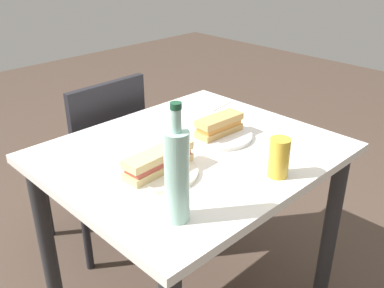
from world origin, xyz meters
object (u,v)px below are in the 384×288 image
at_px(baguette_sandwich_near, 219,125).
at_px(water_bottle, 177,175).
at_px(chair_far, 101,154).
at_px(baguette_sandwich_far, 159,160).
at_px(plate_near, 219,135).
at_px(beer_glass, 279,158).
at_px(knife_far, 145,165).
at_px(dining_table, 192,181).
at_px(knife_near, 207,129).
at_px(plate_far, 159,172).

height_order(baguette_sandwich_near, water_bottle, water_bottle).
xyz_separation_m(chair_far, baguette_sandwich_far, (-0.20, -0.66, 0.30)).
xyz_separation_m(plate_near, beer_glass, (-0.08, -0.32, 0.06)).
height_order(plate_near, baguette_sandwich_near, baguette_sandwich_near).
xyz_separation_m(knife_far, beer_glass, (0.27, -0.32, 0.05)).
distance_m(knife_far, water_bottle, 0.31).
height_order(plate_near, water_bottle, water_bottle).
bearing_deg(water_bottle, baguette_sandwich_far, 60.91).
height_order(dining_table, baguette_sandwich_far, baguette_sandwich_far).
distance_m(knife_near, beer_glass, 0.38).
relative_size(knife_far, beer_glass, 1.39).
height_order(knife_near, baguette_sandwich_far, baguette_sandwich_far).
bearing_deg(baguette_sandwich_near, water_bottle, -149.66).
xyz_separation_m(baguette_sandwich_near, beer_glass, (-0.08, -0.32, 0.01)).
bearing_deg(dining_table, baguette_sandwich_near, -0.23).
distance_m(knife_far, beer_glass, 0.42).
height_order(plate_far, beer_glass, beer_glass).
distance_m(plate_far, baguette_sandwich_far, 0.04).
bearing_deg(plate_near, plate_far, -171.06).
bearing_deg(baguette_sandwich_far, knife_near, 17.92).
height_order(baguette_sandwich_near, beer_glass, beer_glass).
bearing_deg(baguette_sandwich_near, chair_far, 102.65).
relative_size(baguette_sandwich_far, beer_glass, 1.96).
xyz_separation_m(dining_table, knife_near, (0.13, 0.05, 0.15)).
xyz_separation_m(chair_far, plate_far, (-0.20, -0.66, 0.26)).
height_order(plate_far, baguette_sandwich_far, baguette_sandwich_far).
distance_m(baguette_sandwich_near, plate_far, 0.34).
bearing_deg(baguette_sandwich_near, beer_glass, -103.72).
height_order(water_bottle, beer_glass, water_bottle).
bearing_deg(chair_far, beer_glass, -86.30).
height_order(knife_near, beer_glass, beer_glass).
relative_size(plate_near, plate_far, 1.00).
relative_size(plate_far, baguette_sandwich_far, 0.99).
distance_m(baguette_sandwich_near, knife_far, 0.35).
bearing_deg(chair_far, baguette_sandwich_near, -77.35).
height_order(dining_table, plate_near, plate_near).
bearing_deg(dining_table, beer_glass, -78.91).
bearing_deg(water_bottle, baguette_sandwich_near, 30.34).
xyz_separation_m(baguette_sandwich_far, water_bottle, (-0.12, -0.21, 0.09)).
bearing_deg(baguette_sandwich_near, dining_table, 179.77).
distance_m(dining_table, plate_near, 0.19).
xyz_separation_m(plate_near, knife_far, (-0.35, -0.00, 0.01)).
xyz_separation_m(chair_far, plate_near, (0.14, -0.61, 0.26)).
xyz_separation_m(dining_table, plate_near, (0.14, -0.00, 0.14)).
xyz_separation_m(plate_near, baguette_sandwich_far, (-0.34, -0.05, 0.04)).
xyz_separation_m(plate_near, water_bottle, (-0.45, -0.27, 0.13)).
height_order(chair_far, baguette_sandwich_near, chair_far).
height_order(dining_table, chair_far, chair_far).
xyz_separation_m(baguette_sandwich_near, baguette_sandwich_far, (-0.34, -0.05, 0.00)).
height_order(baguette_sandwich_far, beer_glass, beer_glass).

